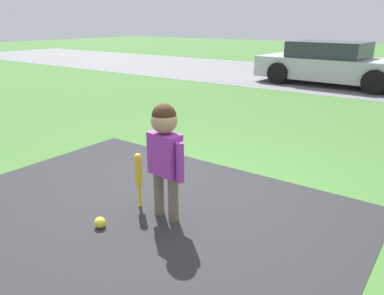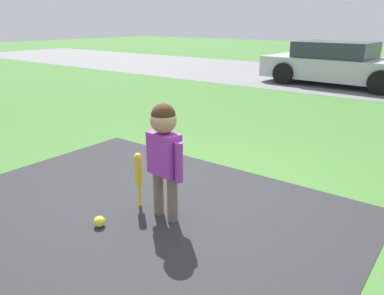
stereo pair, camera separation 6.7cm
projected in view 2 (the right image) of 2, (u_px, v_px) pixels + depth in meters
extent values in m
plane|color=#3D6B2D|center=(193.00, 201.00, 3.74)|extent=(60.00, 60.00, 0.00)
cylinder|color=#6B5B4C|center=(158.00, 193.00, 3.43)|extent=(0.09, 0.09, 0.43)
cylinder|color=#6B5B4C|center=(172.00, 199.00, 3.31)|extent=(0.09, 0.09, 0.43)
cube|color=purple|center=(164.00, 154.00, 3.24)|extent=(0.31, 0.20, 0.37)
cylinder|color=purple|center=(151.00, 153.00, 3.37)|extent=(0.07, 0.07, 0.35)
cylinder|color=purple|center=(179.00, 163.00, 3.13)|extent=(0.07, 0.07, 0.35)
sphere|color=tan|center=(163.00, 120.00, 3.14)|extent=(0.23, 0.23, 0.23)
sphere|color=#382314|center=(163.00, 116.00, 3.13)|extent=(0.21, 0.21, 0.21)
sphere|color=yellow|center=(140.00, 204.00, 3.64)|extent=(0.04, 0.04, 0.04)
cylinder|color=yellow|center=(140.00, 195.00, 3.61)|extent=(0.03, 0.03, 0.23)
cylinder|color=yellow|center=(138.00, 170.00, 3.52)|extent=(0.07, 0.07, 0.28)
sphere|color=yellow|center=(138.00, 156.00, 3.48)|extent=(0.06, 0.06, 0.06)
sphere|color=yellow|center=(99.00, 222.00, 3.26)|extent=(0.10, 0.10, 0.10)
cube|color=#B7B7BC|center=(341.00, 69.00, 10.34)|extent=(4.22, 1.93, 0.57)
cube|color=#2D333D|center=(335.00, 50.00, 10.30)|extent=(2.07, 1.60, 0.43)
cylinder|color=black|center=(381.00, 83.00, 8.98)|extent=(0.61, 0.21, 0.60)
cylinder|color=black|center=(309.00, 68.00, 11.79)|extent=(0.61, 0.21, 0.60)
cylinder|color=black|center=(283.00, 73.00, 10.55)|extent=(0.61, 0.21, 0.60)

